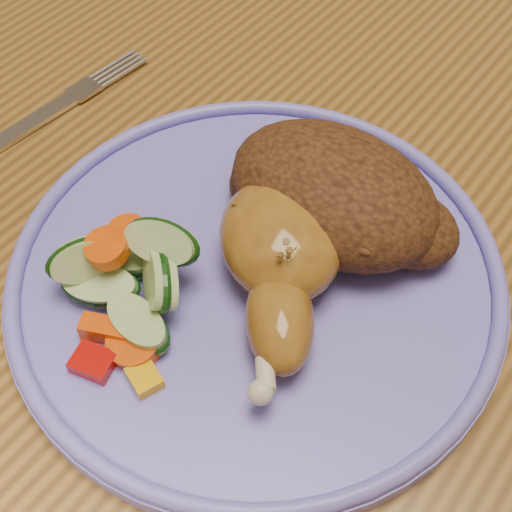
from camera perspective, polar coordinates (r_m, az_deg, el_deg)
dining_table at (r=0.57m, az=12.98°, el=-0.17°), size 0.90×1.40×0.75m
plate at (r=0.44m, az=0.00°, el=-1.66°), size 0.30×0.30×0.01m
plate_rim at (r=0.43m, az=0.00°, el=-0.80°), size 0.30×0.30×0.01m
chicken_leg at (r=0.41m, az=1.99°, el=-0.06°), size 0.12×0.15×0.05m
rice_pilaf at (r=0.44m, az=6.55°, el=4.75°), size 0.15×0.10×0.06m
vegetable_pile at (r=0.42m, az=-10.20°, el=-1.84°), size 0.11×0.11×0.05m
fork at (r=0.56m, az=-17.10°, el=10.42°), size 0.03×0.17×0.00m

